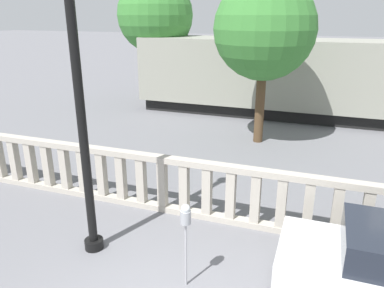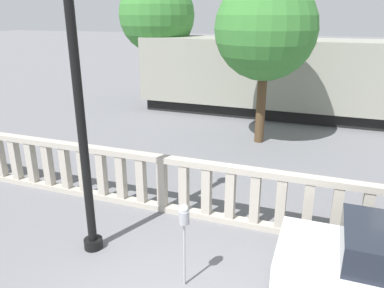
# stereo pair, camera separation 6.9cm
# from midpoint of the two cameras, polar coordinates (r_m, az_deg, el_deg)

# --- Properties ---
(balustrade) EXTENTS (17.78, 0.24, 1.40)m
(balustrade) POSITION_cam_midpoint_polar(r_m,az_deg,el_deg) (8.47, 3.87, -7.42)
(balustrade) COLOR #ADA599
(balustrade) RESTS_ON ground
(lamppost) EXTENTS (0.37, 0.37, 6.77)m
(lamppost) POSITION_cam_midpoint_polar(r_m,az_deg,el_deg) (6.86, -17.37, 9.65)
(lamppost) COLOR black
(lamppost) RESTS_ON ground
(parking_meter) EXTENTS (0.18, 0.18, 1.58)m
(parking_meter) POSITION_cam_midpoint_polar(r_m,az_deg,el_deg) (6.28, -1.30, -11.60)
(parking_meter) COLOR #99999E
(parking_meter) RESTS_ON ground
(train_near) EXTENTS (20.54, 2.72, 4.04)m
(train_near) POSITION_cam_midpoint_polar(r_m,az_deg,el_deg) (17.53, 26.48, 8.52)
(train_near) COLOR black
(train_near) RESTS_ON ground
(tree_left) EXTENTS (3.69, 3.69, 6.25)m
(tree_left) POSITION_cam_midpoint_polar(r_m,az_deg,el_deg) (19.39, -5.72, 18.89)
(tree_left) COLOR #4C3823
(tree_left) RESTS_ON ground
(tree_right) EXTENTS (3.46, 3.46, 5.73)m
(tree_right) POSITION_cam_midpoint_polar(r_m,az_deg,el_deg) (13.37, 10.84, 16.76)
(tree_right) COLOR #4C3823
(tree_right) RESTS_ON ground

